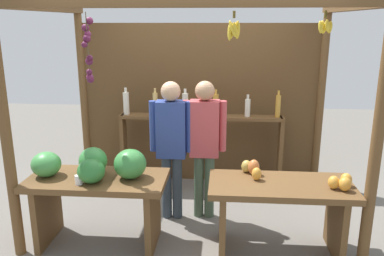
% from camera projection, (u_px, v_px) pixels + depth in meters
% --- Properties ---
extents(ground_plane, '(12.00, 12.00, 0.00)m').
position_uv_depth(ground_plane, '(193.00, 211.00, 4.70)').
color(ground_plane, slate).
rests_on(ground_plane, ground).
extents(market_stall, '(3.35, 2.12, 2.42)m').
position_uv_depth(market_stall, '(196.00, 89.00, 4.80)').
color(market_stall, brown).
rests_on(market_stall, ground).
extents(fruit_counter_left, '(1.36, 0.64, 1.01)m').
position_uv_depth(fruit_counter_left, '(96.00, 181.00, 3.87)').
color(fruit_counter_left, brown).
rests_on(fruit_counter_left, ground).
extents(fruit_counter_right, '(1.36, 0.66, 0.87)m').
position_uv_depth(fruit_counter_right, '(281.00, 200.00, 3.76)').
color(fruit_counter_right, brown).
rests_on(fruit_counter_right, ground).
extents(bottle_shelf_unit, '(2.15, 0.22, 1.36)m').
position_uv_depth(bottle_shelf_unit, '(200.00, 129.00, 5.21)').
color(bottle_shelf_unit, brown).
rests_on(bottle_shelf_unit, ground).
extents(vendor_man, '(0.48, 0.21, 1.58)m').
position_uv_depth(vendor_man, '(171.00, 139.00, 4.33)').
color(vendor_man, '#333F4C').
rests_on(vendor_man, ground).
extents(vendor_woman, '(0.48, 0.21, 1.58)m').
position_uv_depth(vendor_woman, '(204.00, 138.00, 4.36)').
color(vendor_woman, '#475E46').
rests_on(vendor_woman, ground).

